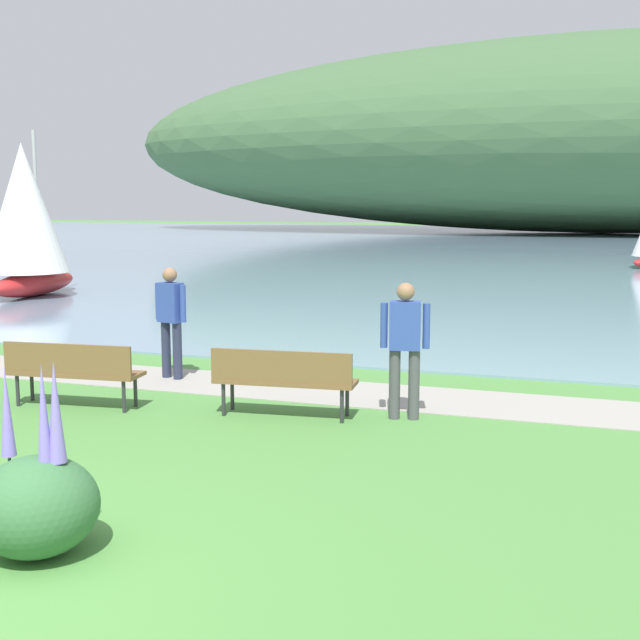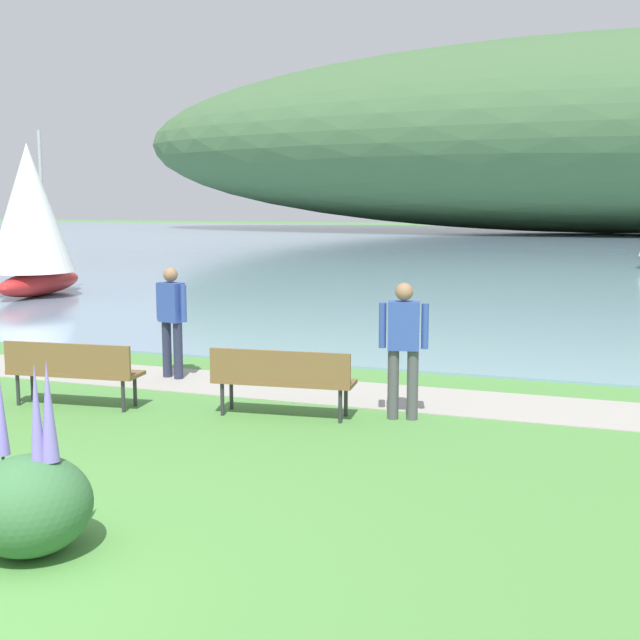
% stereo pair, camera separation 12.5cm
% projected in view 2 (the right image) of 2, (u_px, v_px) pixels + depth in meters
% --- Properties ---
extents(bay_water, '(180.00, 80.00, 0.04)m').
position_uv_depth(bay_water, '(535.00, 245.00, 50.82)').
color(bay_water, '#7A99B2').
rests_on(bay_water, ground).
extents(distant_hillside, '(87.45, 28.00, 16.45)m').
position_uv_depth(distant_hillside, '(615.00, 135.00, 68.84)').
color(distant_hillside, '#42663D').
rests_on(distant_hillside, bay_water).
extents(shoreline_path, '(60.00, 1.50, 0.01)m').
position_uv_depth(shoreline_path, '(286.00, 388.00, 11.89)').
color(shoreline_path, '#A39E93').
rests_on(shoreline_path, ground).
extents(park_bench_near_camera, '(1.84, 0.66, 0.88)m').
position_uv_depth(park_bench_near_camera, '(72.00, 368.00, 10.74)').
color(park_bench_near_camera, brown).
rests_on(park_bench_near_camera, ground).
extents(park_bench_further_along, '(1.84, 0.66, 0.88)m').
position_uv_depth(park_bench_further_along, '(282.00, 377.00, 10.22)').
color(park_bench_further_along, brown).
rests_on(park_bench_further_along, ground).
extents(person_at_shoreline, '(0.59, 0.32, 1.71)m').
position_uv_depth(person_at_shoreline, '(172.00, 315.00, 12.43)').
color(person_at_shoreline, '#282D47').
rests_on(person_at_shoreline, ground).
extents(person_on_the_grass, '(0.60, 0.29, 1.71)m').
position_uv_depth(person_on_the_grass, '(403.00, 342.00, 10.08)').
color(person_on_the_grass, '#4C4C51').
rests_on(person_on_the_grass, ground).
extents(echium_bush_closest_to_camera, '(0.95, 0.95, 1.52)m').
position_uv_depth(echium_bush_closest_to_camera, '(30.00, 501.00, 6.27)').
color(echium_bush_closest_to_camera, '#386B3D').
rests_on(echium_bush_closest_to_camera, ground).
extents(sailboat_nearest_to_shore, '(2.66, 4.08, 4.66)m').
position_uv_depth(sailboat_nearest_to_shore, '(31.00, 218.00, 22.87)').
color(sailboat_nearest_to_shore, '#B22323').
rests_on(sailboat_nearest_to_shore, bay_water).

